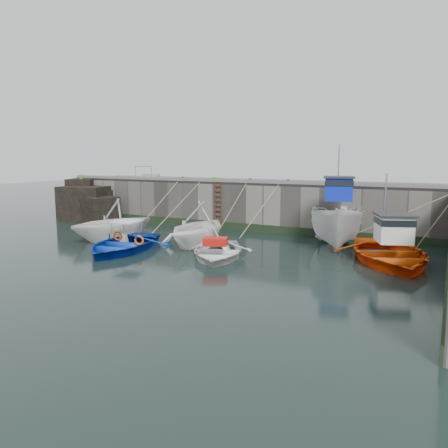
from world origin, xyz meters
The scene contains 25 objects.
ground centered at (0.00, 0.00, 0.00)m, with size 120.00×120.00×0.00m, color black.
quay_back centered at (0.00, 12.50, 1.50)m, with size 30.00×5.00×3.00m, color slate.
road_back centered at (0.00, 12.50, 3.08)m, with size 30.00×5.00×0.16m, color black.
kerb_back centered at (0.00, 10.15, 3.26)m, with size 30.00×0.30×0.20m, color slate.
algae_back centered at (0.00, 9.96, 0.25)m, with size 30.00×0.08×0.50m, color black.
algae_right centered at (11.96, 2.50, 0.25)m, with size 0.08×15.00×0.50m, color black.
rock_outcrop centered at (-12.92, 9.11, 1.26)m, with size 5.85×4.24×3.41m.
ladder centered at (-2.00, 9.91, 1.59)m, with size 0.51×0.08×3.20m.
boat_near_white centered at (-5.55, 3.58, 0.00)m, with size 4.45×5.15×2.72m, color white.
boat_near_white_rope centered at (-5.55, 8.04, 0.00)m, with size 0.04×4.71×3.10m, color tan, non-canonical shape.
boat_near_blue centered at (-3.09, 1.49, 0.00)m, with size 4.09×5.73×1.19m, color #0B36B1.
boat_near_blue_rope centered at (-3.09, 7.00, 0.00)m, with size 0.04×6.54×3.10m, color tan, non-canonical shape.
boat_near_blacktrim centered at (-0.31, 4.46, 0.00)m, with size 4.48×5.19×2.73m, color white.
boat_near_blacktrim_rope centered at (-0.31, 8.48, 0.00)m, with size 0.04×4.00×3.10m, color tan, non-canonical shape.
boat_near_navy centered at (1.96, 2.52, 0.00)m, with size 3.60×5.04×1.04m, color white.
boat_near_navy_rope centered at (1.96, 7.51, 0.00)m, with size 0.04×5.62×3.10m, color tan, non-canonical shape.
boat_far_white centered at (6.37, 8.30, 1.20)m, with size 4.57×7.87×5.86m.
boat_far_orange centered at (9.51, 5.27, 0.45)m, with size 6.92×8.04×4.40m.
fish_crate centered at (-2.36, 10.30, 3.30)m, with size 0.55×0.41×0.27m, color green.
railing centered at (-8.75, 11.25, 3.36)m, with size 1.60×1.05×1.00m.
bollard_a centered at (-5.00, 10.25, 3.30)m, with size 0.18×0.18×0.28m, color #3F1E0F.
bollard_b centered at (-2.50, 10.25, 3.30)m, with size 0.18×0.18×0.28m, color #3F1E0F.
bollard_c centered at (0.20, 10.25, 3.30)m, with size 0.18×0.18×0.28m, color #3F1E0F.
bollard_d centered at (2.80, 10.25, 3.30)m, with size 0.18×0.18×0.28m, color #3F1E0F.
bollard_e centered at (6.00, 10.25, 3.30)m, with size 0.18×0.18×0.28m, color #3F1E0F.
Camera 1 is at (11.91, -15.74, 4.84)m, focal length 35.00 mm.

